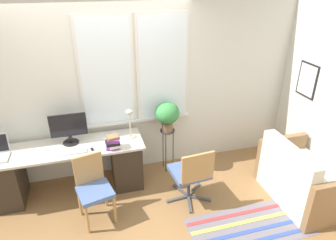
{
  "coord_description": "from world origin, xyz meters",
  "views": [
    {
      "loc": [
        -0.2,
        -3.35,
        2.82
      ],
      "look_at": [
        0.79,
        0.15,
        1.02
      ],
      "focal_mm": 32.0,
      "sensor_mm": 36.0,
      "label": 1
    }
  ],
  "objects_px": {
    "desk_chair_wooden": "(93,187)",
    "plant_stand": "(167,137)",
    "couch_loveseat": "(301,180)",
    "monitor": "(69,128)",
    "potted_plant": "(167,114)",
    "keyboard": "(73,152)",
    "mouse": "(92,149)",
    "office_chair_swivel": "(191,173)",
    "book_stack": "(113,142)",
    "desk_lamp": "(130,119)"
  },
  "relations": [
    {
      "from": "keyboard",
      "to": "desk_lamp",
      "type": "relative_size",
      "value": 0.83
    },
    {
      "from": "couch_loveseat",
      "to": "book_stack",
      "type": "bearing_deg",
      "value": 71.28
    },
    {
      "from": "desk_chair_wooden",
      "to": "plant_stand",
      "type": "height_order",
      "value": "desk_chair_wooden"
    },
    {
      "from": "mouse",
      "to": "office_chair_swivel",
      "type": "xyz_separation_m",
      "value": [
        1.22,
        -0.49,
        -0.28
      ]
    },
    {
      "from": "mouse",
      "to": "plant_stand",
      "type": "bearing_deg",
      "value": 15.39
    },
    {
      "from": "monitor",
      "to": "keyboard",
      "type": "bearing_deg",
      "value": -85.18
    },
    {
      "from": "office_chair_swivel",
      "to": "desk_lamp",
      "type": "bearing_deg",
      "value": -51.25
    },
    {
      "from": "couch_loveseat",
      "to": "plant_stand",
      "type": "distance_m",
      "value": 1.96
    },
    {
      "from": "desk_lamp",
      "to": "potted_plant",
      "type": "bearing_deg",
      "value": 9.82
    },
    {
      "from": "monitor",
      "to": "couch_loveseat",
      "type": "height_order",
      "value": "monitor"
    },
    {
      "from": "desk_chair_wooden",
      "to": "keyboard",
      "type": "bearing_deg",
      "value": 101.87
    },
    {
      "from": "mouse",
      "to": "desk_lamp",
      "type": "relative_size",
      "value": 0.15
    },
    {
      "from": "mouse",
      "to": "couch_loveseat",
      "type": "relative_size",
      "value": 0.05
    },
    {
      "from": "couch_loveseat",
      "to": "potted_plant",
      "type": "relative_size",
      "value": 2.66
    },
    {
      "from": "keyboard",
      "to": "mouse",
      "type": "height_order",
      "value": "mouse"
    },
    {
      "from": "keyboard",
      "to": "office_chair_swivel",
      "type": "height_order",
      "value": "office_chair_swivel"
    },
    {
      "from": "keyboard",
      "to": "plant_stand",
      "type": "bearing_deg",
      "value": 12.59
    },
    {
      "from": "desk_lamp",
      "to": "book_stack",
      "type": "relative_size",
      "value": 2.13
    },
    {
      "from": "book_stack",
      "to": "mouse",
      "type": "bearing_deg",
      "value": 173.22
    },
    {
      "from": "keyboard",
      "to": "mouse",
      "type": "bearing_deg",
      "value": -0.86
    },
    {
      "from": "desk_lamp",
      "to": "plant_stand",
      "type": "distance_m",
      "value": 0.71
    },
    {
      "from": "mouse",
      "to": "potted_plant",
      "type": "height_order",
      "value": "potted_plant"
    },
    {
      "from": "book_stack",
      "to": "couch_loveseat",
      "type": "distance_m",
      "value": 2.58
    },
    {
      "from": "desk_lamp",
      "to": "mouse",
      "type": "bearing_deg",
      "value": -159.16
    },
    {
      "from": "mouse",
      "to": "book_stack",
      "type": "distance_m",
      "value": 0.29
    },
    {
      "from": "book_stack",
      "to": "potted_plant",
      "type": "relative_size",
      "value": 0.45
    },
    {
      "from": "mouse",
      "to": "potted_plant",
      "type": "bearing_deg",
      "value": 15.39
    },
    {
      "from": "monitor",
      "to": "plant_stand",
      "type": "relative_size",
      "value": 0.68
    },
    {
      "from": "book_stack",
      "to": "couch_loveseat",
      "type": "bearing_deg",
      "value": -18.72
    },
    {
      "from": "monitor",
      "to": "book_stack",
      "type": "bearing_deg",
      "value": -28.84
    },
    {
      "from": "keyboard",
      "to": "desk_chair_wooden",
      "type": "bearing_deg",
      "value": -64.51
    },
    {
      "from": "desk_lamp",
      "to": "plant_stand",
      "type": "relative_size",
      "value": 0.61
    },
    {
      "from": "desk_chair_wooden",
      "to": "office_chair_swivel",
      "type": "xyz_separation_m",
      "value": [
        1.25,
        -0.06,
        -0.0
      ]
    },
    {
      "from": "plant_stand",
      "to": "potted_plant",
      "type": "distance_m",
      "value": 0.38
    },
    {
      "from": "desk_lamp",
      "to": "book_stack",
      "type": "height_order",
      "value": "desk_lamp"
    },
    {
      "from": "monitor",
      "to": "desk_lamp",
      "type": "xyz_separation_m",
      "value": [
        0.82,
        -0.06,
        0.06
      ]
    },
    {
      "from": "monitor",
      "to": "office_chair_swivel",
      "type": "bearing_deg",
      "value": -27.14
    },
    {
      "from": "mouse",
      "to": "couch_loveseat",
      "type": "height_order",
      "value": "couch_loveseat"
    },
    {
      "from": "monitor",
      "to": "mouse",
      "type": "distance_m",
      "value": 0.43
    },
    {
      "from": "keyboard",
      "to": "office_chair_swivel",
      "type": "distance_m",
      "value": 1.57
    },
    {
      "from": "mouse",
      "to": "plant_stand",
      "type": "relative_size",
      "value": 0.09
    },
    {
      "from": "book_stack",
      "to": "keyboard",
      "type": "bearing_deg",
      "value": 175.95
    },
    {
      "from": "monitor",
      "to": "desk_chair_wooden",
      "type": "bearing_deg",
      "value": -71.8
    },
    {
      "from": "monitor",
      "to": "couch_loveseat",
      "type": "distance_m",
      "value": 3.21
    },
    {
      "from": "desk_chair_wooden",
      "to": "monitor",
      "type": "bearing_deg",
      "value": 94.59
    },
    {
      "from": "mouse",
      "to": "office_chair_swivel",
      "type": "bearing_deg",
      "value": -22.03
    },
    {
      "from": "desk_chair_wooden",
      "to": "couch_loveseat",
      "type": "xyz_separation_m",
      "value": [
        2.71,
        -0.41,
        -0.16
      ]
    },
    {
      "from": "desk_lamp",
      "to": "desk_chair_wooden",
      "type": "bearing_deg",
      "value": -132.32
    },
    {
      "from": "keyboard",
      "to": "couch_loveseat",
      "type": "relative_size",
      "value": 0.3
    },
    {
      "from": "keyboard",
      "to": "couch_loveseat",
      "type": "height_order",
      "value": "couch_loveseat"
    }
  ]
}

